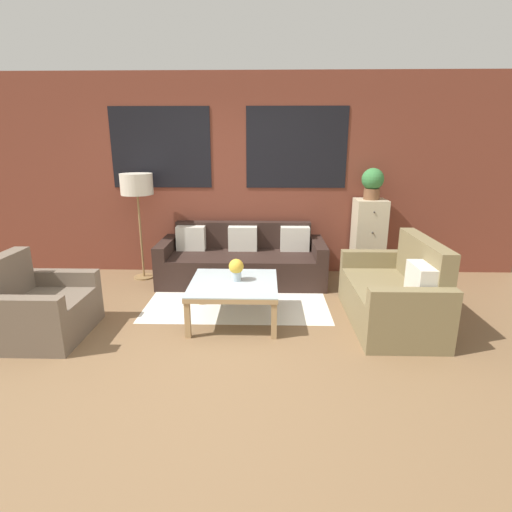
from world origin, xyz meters
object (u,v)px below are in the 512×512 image
(couch_dark, at_px, (242,261))
(armchair_corner, at_px, (40,310))
(flower_vase, at_px, (236,269))
(settee_vintage, at_px, (395,295))
(floor_lamp, at_px, (137,188))
(coffee_table, at_px, (234,288))
(potted_plant, at_px, (373,182))
(drawer_cabinet, at_px, (368,239))

(couch_dark, distance_m, armchair_corner, 2.56)
(couch_dark, xyz_separation_m, flower_vase, (0.01, -1.24, 0.29))
(settee_vintage, xyz_separation_m, flower_vase, (-1.69, 0.09, 0.26))
(armchair_corner, height_order, floor_lamp, floor_lamp)
(couch_dark, height_order, coffee_table, couch_dark)
(couch_dark, distance_m, flower_vase, 1.27)
(couch_dark, xyz_separation_m, floor_lamp, (-1.43, 0.09, 1.00))
(settee_vintage, distance_m, floor_lamp, 3.56)
(armchair_corner, xyz_separation_m, potted_plant, (3.68, 1.91, 1.08))
(drawer_cabinet, bearing_deg, coffee_table, -139.99)
(floor_lamp, height_order, potted_plant, potted_plant)
(couch_dark, height_order, drawer_cabinet, drawer_cabinet)
(flower_vase, bearing_deg, coffee_table, -114.47)
(flower_vase, bearing_deg, drawer_cabinet, 39.35)
(armchair_corner, xyz_separation_m, coffee_table, (1.89, 0.41, 0.09))
(armchair_corner, relative_size, coffee_table, 0.98)
(floor_lamp, xyz_separation_m, drawer_cabinet, (3.19, 0.11, -0.72))
(settee_vintage, xyz_separation_m, drawer_cabinet, (0.07, 1.53, 0.25))
(settee_vintage, height_order, potted_plant, potted_plant)
(coffee_table, distance_m, flower_vase, 0.21)
(coffee_table, bearing_deg, drawer_cabinet, 40.01)
(couch_dark, distance_m, floor_lamp, 1.74)
(settee_vintage, xyz_separation_m, armchair_corner, (-3.60, -0.38, -0.03))
(potted_plant, bearing_deg, couch_dark, -173.44)
(drawer_cabinet, relative_size, flower_vase, 4.67)
(couch_dark, bearing_deg, potted_plant, 6.56)
(drawer_cabinet, relative_size, potted_plant, 2.64)
(coffee_table, xyz_separation_m, floor_lamp, (-1.41, 1.39, 0.91))
(drawer_cabinet, xyz_separation_m, flower_vase, (-1.76, -1.44, 0.01))
(armchair_corner, relative_size, potted_plant, 2.15)
(settee_vintage, xyz_separation_m, coffee_table, (-1.71, 0.03, 0.06))
(settee_vintage, relative_size, armchair_corner, 1.59)
(couch_dark, relative_size, settee_vintage, 1.55)
(potted_plant, bearing_deg, settee_vintage, -92.78)
(floor_lamp, bearing_deg, armchair_corner, -105.00)
(armchair_corner, relative_size, floor_lamp, 0.62)
(drawer_cabinet, bearing_deg, couch_dark, -173.45)
(settee_vintage, relative_size, potted_plant, 3.42)
(floor_lamp, bearing_deg, coffee_table, -44.50)
(armchair_corner, distance_m, floor_lamp, 2.12)
(flower_vase, bearing_deg, settee_vintage, -2.89)
(potted_plant, bearing_deg, floor_lamp, -177.98)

